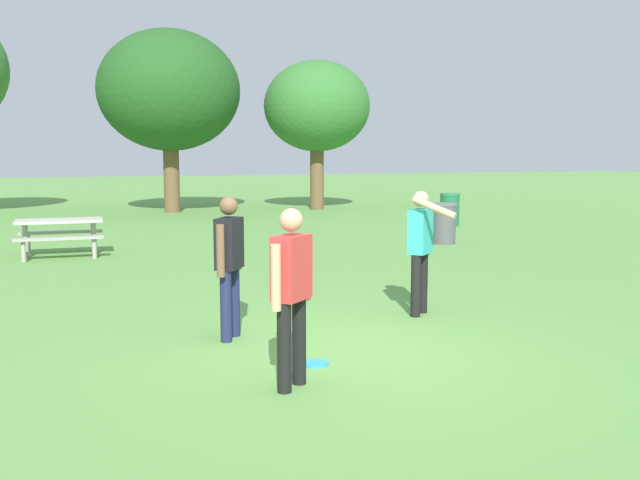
{
  "coord_description": "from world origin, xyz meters",
  "views": [
    {
      "loc": [
        -2.68,
        -6.5,
        2.12
      ],
      "look_at": [
        0.44,
        1.8,
        1.0
      ],
      "focal_mm": 38.51,
      "sensor_mm": 36.0,
      "label": 1
    }
  ],
  "objects_px": {
    "person_bystander": "(229,258)",
    "tree_far_right": "(317,107)",
    "person_thrower": "(421,243)",
    "trash_can_beside_table": "(444,223)",
    "tree_broad_center": "(169,91)",
    "trash_can_further_along": "(450,210)",
    "picnic_table_near": "(60,229)",
    "frisbee": "(316,364)",
    "person_catcher": "(291,286)"
  },
  "relations": [
    {
      "from": "person_catcher",
      "to": "tree_broad_center",
      "type": "distance_m",
      "value": 19.8
    },
    {
      "from": "person_catcher",
      "to": "picnic_table_near",
      "type": "xyz_separation_m",
      "value": [
        -1.97,
        9.36,
        -0.38
      ]
    },
    {
      "from": "picnic_table_near",
      "to": "trash_can_further_along",
      "type": "xyz_separation_m",
      "value": [
        10.75,
        2.41,
        -0.08
      ]
    },
    {
      "from": "person_bystander",
      "to": "tree_far_right",
      "type": "distance_m",
      "value": 18.72
    },
    {
      "from": "person_thrower",
      "to": "person_catcher",
      "type": "bearing_deg",
      "value": -139.5
    },
    {
      "from": "person_thrower",
      "to": "tree_broad_center",
      "type": "bearing_deg",
      "value": 92.14
    },
    {
      "from": "person_thrower",
      "to": "tree_far_right",
      "type": "xyz_separation_m",
      "value": [
        4.73,
        16.68,
        2.89
      ]
    },
    {
      "from": "picnic_table_near",
      "to": "trash_can_beside_table",
      "type": "bearing_deg",
      "value": -6.91
    },
    {
      "from": "frisbee",
      "to": "trash_can_beside_table",
      "type": "xyz_separation_m",
      "value": [
        6.09,
        7.76,
        0.47
      ]
    },
    {
      "from": "person_catcher",
      "to": "tree_broad_center",
      "type": "bearing_deg",
      "value": 84.6
    },
    {
      "from": "picnic_table_near",
      "to": "trash_can_beside_table",
      "type": "xyz_separation_m",
      "value": [
        8.5,
        -1.03,
        -0.08
      ]
    },
    {
      "from": "person_thrower",
      "to": "tree_broad_center",
      "type": "distance_m",
      "value": 17.64
    },
    {
      "from": "trash_can_beside_table",
      "to": "person_bystander",
      "type": "bearing_deg",
      "value": -135.76
    },
    {
      "from": "trash_can_further_along",
      "to": "tree_broad_center",
      "type": "bearing_deg",
      "value": 132.18
    },
    {
      "from": "trash_can_further_along",
      "to": "person_thrower",
      "type": "bearing_deg",
      "value": -123.13
    },
    {
      "from": "person_bystander",
      "to": "tree_broad_center",
      "type": "bearing_deg",
      "value": 83.59
    },
    {
      "from": "tree_far_right",
      "to": "tree_broad_center",
      "type": "bearing_deg",
      "value": 173.39
    },
    {
      "from": "person_bystander",
      "to": "tree_far_right",
      "type": "xyz_separation_m",
      "value": [
        7.35,
        16.97,
        2.91
      ]
    },
    {
      "from": "person_bystander",
      "to": "trash_can_further_along",
      "type": "relative_size",
      "value": 1.71
    },
    {
      "from": "frisbee",
      "to": "trash_can_beside_table",
      "type": "bearing_deg",
      "value": 51.9
    },
    {
      "from": "trash_can_beside_table",
      "to": "trash_can_further_along",
      "type": "bearing_deg",
      "value": 56.84
    },
    {
      "from": "person_thrower",
      "to": "person_bystander",
      "type": "distance_m",
      "value": 2.64
    },
    {
      "from": "tree_broad_center",
      "to": "picnic_table_near",
      "type": "bearing_deg",
      "value": -110.7
    },
    {
      "from": "frisbee",
      "to": "trash_can_further_along",
      "type": "relative_size",
      "value": 0.27
    },
    {
      "from": "trash_can_further_along",
      "to": "person_catcher",
      "type": "bearing_deg",
      "value": -126.72
    },
    {
      "from": "person_thrower",
      "to": "tree_far_right",
      "type": "distance_m",
      "value": 17.58
    },
    {
      "from": "picnic_table_near",
      "to": "trash_can_beside_table",
      "type": "distance_m",
      "value": 8.56
    },
    {
      "from": "person_thrower",
      "to": "tree_broad_center",
      "type": "xyz_separation_m",
      "value": [
        -0.65,
        17.31,
        3.36
      ]
    },
    {
      "from": "person_catcher",
      "to": "person_bystander",
      "type": "relative_size",
      "value": 1.0
    },
    {
      "from": "picnic_table_near",
      "to": "tree_far_right",
      "type": "distance_m",
      "value": 13.58
    },
    {
      "from": "person_bystander",
      "to": "frisbee",
      "type": "distance_m",
      "value": 1.68
    },
    {
      "from": "person_catcher",
      "to": "frisbee",
      "type": "relative_size",
      "value": 6.38
    },
    {
      "from": "person_bystander",
      "to": "picnic_table_near",
      "type": "height_order",
      "value": "person_bystander"
    },
    {
      "from": "trash_can_beside_table",
      "to": "tree_broad_center",
      "type": "bearing_deg",
      "value": 112.92
    },
    {
      "from": "person_bystander",
      "to": "trash_can_beside_table",
      "type": "xyz_separation_m",
      "value": [
        6.67,
        6.49,
        -0.46
      ]
    },
    {
      "from": "person_thrower",
      "to": "trash_can_beside_table",
      "type": "height_order",
      "value": "person_thrower"
    },
    {
      "from": "trash_can_further_along",
      "to": "tree_far_right",
      "type": "bearing_deg",
      "value": 102.52
    },
    {
      "from": "person_thrower",
      "to": "person_bystander",
      "type": "height_order",
      "value": "same"
    },
    {
      "from": "tree_far_right",
      "to": "trash_can_beside_table",
      "type": "bearing_deg",
      "value": -93.75
    },
    {
      "from": "frisbee",
      "to": "tree_far_right",
      "type": "relative_size",
      "value": 0.05
    },
    {
      "from": "person_bystander",
      "to": "tree_far_right",
      "type": "height_order",
      "value": "tree_far_right"
    },
    {
      "from": "person_thrower",
      "to": "tree_far_right",
      "type": "relative_size",
      "value": 0.29
    },
    {
      "from": "person_bystander",
      "to": "trash_can_beside_table",
      "type": "height_order",
      "value": "person_bystander"
    },
    {
      "from": "frisbee",
      "to": "trash_can_further_along",
      "type": "height_order",
      "value": "trash_can_further_along"
    },
    {
      "from": "person_catcher",
      "to": "frisbee",
      "type": "xyz_separation_m",
      "value": [
        0.44,
        0.56,
        -0.93
      ]
    },
    {
      "from": "picnic_table_near",
      "to": "tree_far_right",
      "type": "relative_size",
      "value": 0.31
    },
    {
      "from": "person_bystander",
      "to": "person_catcher",
      "type": "bearing_deg",
      "value": -85.67
    },
    {
      "from": "trash_can_beside_table",
      "to": "tree_broad_center",
      "type": "xyz_separation_m",
      "value": [
        -4.69,
        11.1,
        3.84
      ]
    },
    {
      "from": "person_thrower",
      "to": "picnic_table_near",
      "type": "distance_m",
      "value": 8.5
    },
    {
      "from": "person_catcher",
      "to": "tree_far_right",
      "type": "height_order",
      "value": "tree_far_right"
    }
  ]
}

